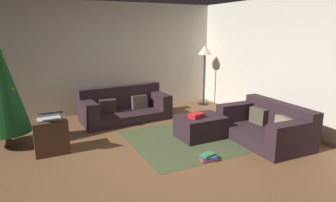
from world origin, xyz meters
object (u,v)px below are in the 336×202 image
at_px(gift_box, 196,116).
at_px(laptop, 49,117).
at_px(ottoman, 201,127).
at_px(side_table, 51,136).
at_px(couch_right, 267,126).
at_px(corner_lamp, 205,54).
at_px(christmas_tree, 1,85).
at_px(book_stack, 208,157).
at_px(tv_remote, 194,118).
at_px(couch_left, 124,107).

distance_m(gift_box, laptop, 2.48).
xyz_separation_m(ottoman, side_table, (-2.56, 0.52, 0.08)).
xyz_separation_m(couch_right, side_table, (-3.54, 1.20, 0.01)).
bearing_deg(corner_lamp, laptop, -157.82).
relative_size(couch_right, side_table, 2.91).
height_order(christmas_tree, laptop, christmas_tree).
height_order(ottoman, book_stack, ottoman).
bearing_deg(side_table, tv_remote, -13.64).
distance_m(couch_left, gift_box, 1.94).
distance_m(couch_left, couch_right, 3.06).
bearing_deg(couch_left, couch_right, 124.08).
height_order(tv_remote, laptop, laptop).
height_order(couch_right, side_table, couch_right).
xyz_separation_m(gift_box, book_stack, (-0.31, -0.87, -0.40)).
height_order(couch_left, book_stack, couch_left).
height_order(couch_right, corner_lamp, corner_lamp).
height_order(gift_box, corner_lamp, corner_lamp).
distance_m(couch_left, laptop, 2.11).
bearing_deg(gift_box, christmas_tree, 158.83).
relative_size(book_stack, corner_lamp, 0.18).
distance_m(christmas_tree, laptop, 1.05).
bearing_deg(couch_right, christmas_tree, 68.57).
xyz_separation_m(ottoman, book_stack, (-0.44, -0.91, -0.15)).
relative_size(couch_left, side_table, 3.47).
relative_size(ottoman, corner_lamp, 0.53).
distance_m(ottoman, book_stack, 1.02).
height_order(christmas_tree, side_table, christmas_tree).
xyz_separation_m(tv_remote, corner_lamp, (1.62, 2.14, 0.91)).
bearing_deg(christmas_tree, gift_box, -21.17).
bearing_deg(couch_left, gift_box, 109.82).
relative_size(gift_box, christmas_tree, 0.13).
xyz_separation_m(couch_right, gift_box, (-1.11, 0.64, 0.18)).
bearing_deg(ottoman, gift_box, -162.12).
height_order(christmas_tree, corner_lamp, christmas_tree).
relative_size(couch_right, laptop, 3.81).
relative_size(couch_right, christmas_tree, 0.82).
relative_size(christmas_tree, side_table, 3.54).
bearing_deg(couch_right, couch_left, 40.19).
bearing_deg(couch_left, side_table, 32.39).
bearing_deg(gift_box, corner_lamp, 53.58).
relative_size(ottoman, tv_remote, 5.23).
height_order(couch_left, ottoman, couch_left).
distance_m(ottoman, christmas_tree, 3.51).
relative_size(laptop, book_stack, 1.54).
distance_m(christmas_tree, side_table, 1.20).
xyz_separation_m(gift_box, corner_lamp, (1.57, 2.12, 0.88)).
bearing_deg(corner_lamp, tv_remote, -127.11).
bearing_deg(corner_lamp, gift_box, -126.42).
bearing_deg(book_stack, laptop, 147.31).
bearing_deg(side_table, couch_right, -18.80).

